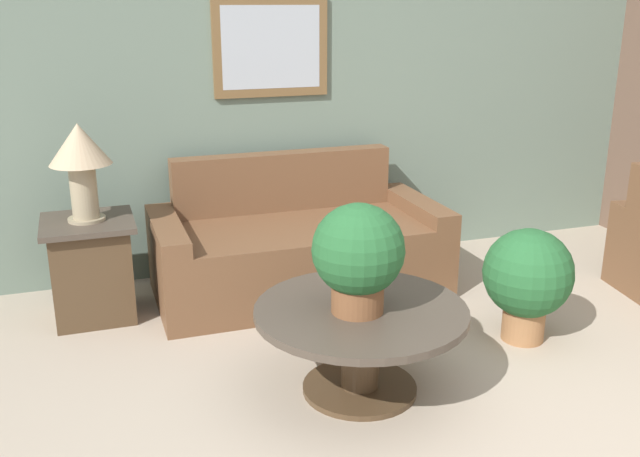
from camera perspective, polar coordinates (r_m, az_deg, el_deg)
The scene contains 8 objects.
ground_plane at distance 3.52m, azimuth 16.84°, elevation -16.50°, with size 20.00×20.00×0.00m, color tan.
wall_back at distance 5.39m, azimuth 0.92°, elevation 11.01°, with size 7.14×0.09×2.60m.
couch_main at distance 4.94m, azimuth -1.79°, elevation -1.62°, with size 1.95×0.95×0.91m.
coffee_table at distance 3.66m, azimuth 3.27°, elevation -8.18°, with size 1.08×1.08×0.47m.
side_table at distance 4.74m, azimuth -17.78°, elevation -3.02°, with size 0.56×0.56×0.64m.
table_lamp at distance 4.54m, azimuth -18.64°, elevation 5.58°, with size 0.37×0.37×0.60m.
potted_plant_on_table at distance 3.45m, azimuth 3.07°, elevation -2.08°, with size 0.46×0.46×0.55m.
potted_plant_floor at distance 4.35m, azimuth 16.27°, elevation -3.77°, with size 0.53×0.53×0.69m.
Camera 1 is at (-1.83, -2.31, 1.94)m, focal length 40.00 mm.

